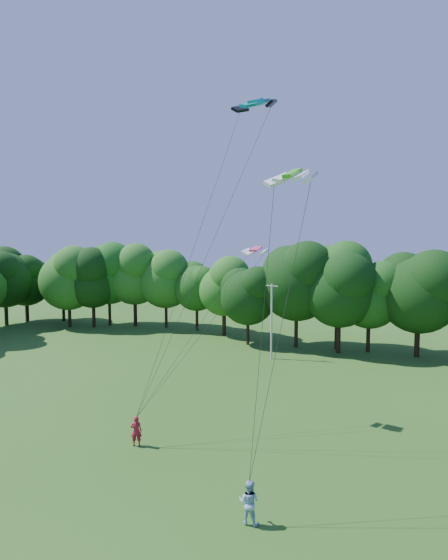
% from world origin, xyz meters
% --- Properties ---
extents(ground, '(160.00, 160.00, 0.00)m').
position_xyz_m(ground, '(0.00, 0.00, 0.00)').
color(ground, '#2B5517').
rests_on(ground, ground).
extents(utility_pole, '(1.53, 0.61, 7.97)m').
position_xyz_m(utility_pole, '(-2.78, 28.23, 4.10)').
color(utility_pole, beige).
rests_on(utility_pole, ground).
extents(kite_flyer_left, '(0.79, 0.70, 1.81)m').
position_xyz_m(kite_flyer_left, '(-3.50, 5.56, 0.91)').
color(kite_flyer_left, '#AD162A').
rests_on(kite_flyer_left, ground).
extents(kite_flyer_right, '(0.98, 0.79, 1.91)m').
position_xyz_m(kite_flyer_right, '(5.30, 1.60, 0.95)').
color(kite_flyer_right, '#A1C4DF').
rests_on(kite_flyer_right, ground).
extents(kite_teal, '(2.74, 1.44, 0.58)m').
position_xyz_m(kite_teal, '(2.21, 10.17, 20.62)').
color(kite_teal, '#058DA2').
rests_on(kite_teal, ground).
extents(kite_green, '(2.63, 1.64, 0.57)m').
position_xyz_m(kite_green, '(6.07, 4.91, 15.27)').
color(kite_green, green).
rests_on(kite_green, ground).
extents(kite_pink, '(1.92, 1.08, 0.39)m').
position_xyz_m(kite_pink, '(1.26, 12.84, 11.71)').
color(kite_pink, '#E23F76').
rests_on(kite_pink, ground).
extents(tree_back_west, '(9.15, 9.15, 13.30)m').
position_xyz_m(tree_back_west, '(-31.27, 36.69, 8.31)').
color(tree_back_west, '#392117').
rests_on(tree_back_west, ground).
extents(tree_back_center, '(8.60, 8.60, 12.51)m').
position_xyz_m(tree_back_center, '(3.19, 33.80, 7.81)').
color(tree_back_center, '#302012').
rests_on(tree_back_center, ground).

